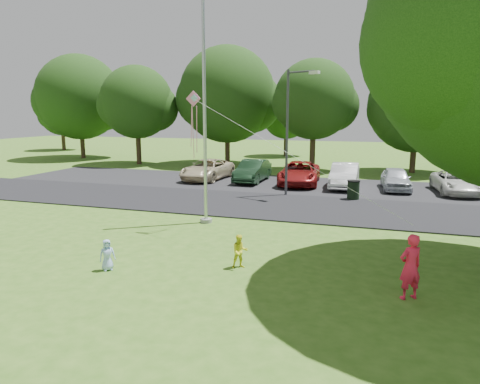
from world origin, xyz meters
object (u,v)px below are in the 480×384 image
(child_yellow, at_px, (240,251))
(woman, at_px, (410,267))
(street_lamp, at_px, (291,121))
(kite, at_px, (198,113))
(child_blue, at_px, (107,255))
(trash_can, at_px, (353,190))
(flagpole, at_px, (205,124))

(child_yellow, bearing_deg, woman, -38.99)
(street_lamp, bearing_deg, kite, -81.80)
(street_lamp, height_order, child_blue, street_lamp)
(kite, bearing_deg, trash_can, 53.17)
(trash_can, relative_size, child_yellow, 1.04)
(woman, xyz_separation_m, kite, (-7.44, 4.26, 3.77))
(street_lamp, height_order, trash_can, street_lamp)
(flagpole, relative_size, woman, 5.94)
(street_lamp, distance_m, child_blue, 13.72)
(child_blue, bearing_deg, street_lamp, 30.96)
(flagpole, bearing_deg, trash_can, 49.83)
(street_lamp, relative_size, kite, 0.86)
(flagpole, relative_size, child_yellow, 9.73)
(street_lamp, height_order, kite, street_lamp)
(street_lamp, height_order, woman, street_lamp)
(child_yellow, bearing_deg, child_blue, 170.95)
(trash_can, bearing_deg, child_yellow, -103.23)
(flagpole, distance_m, woman, 10.04)
(street_lamp, distance_m, trash_can, 4.97)
(trash_can, distance_m, kite, 10.52)
(child_yellow, relative_size, child_blue, 1.09)
(flagpole, relative_size, kite, 1.25)
(flagpole, xyz_separation_m, woman, (7.70, -5.51, -3.32))
(kite, bearing_deg, woman, -32.40)
(child_yellow, xyz_separation_m, kite, (-2.75, 3.47, 4.09))
(trash_can, bearing_deg, flagpole, -130.17)
(street_lamp, relative_size, child_yellow, 6.69)
(trash_can, relative_size, woman, 0.63)
(woman, distance_m, child_blue, 8.41)
(kite, bearing_deg, street_lamp, 73.21)
(street_lamp, bearing_deg, trash_can, 21.91)
(flagpole, height_order, child_blue, flagpole)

